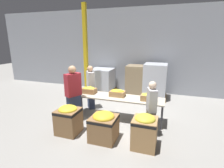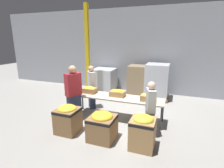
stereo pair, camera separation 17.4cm
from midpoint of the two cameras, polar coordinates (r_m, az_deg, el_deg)
The scene contains 16 objects.
ground_plane at distance 5.93m, azimuth 2.36°, elevation -11.15°, with size 30.00×30.00×0.00m, color gray.
wall_back at distance 8.64m, azimuth 9.61°, elevation 10.56°, with size 16.00×0.08×4.00m.
sorting_table at distance 5.66m, azimuth 2.43°, elevation -4.62°, with size 3.00×0.72×0.76m.
banana_box_0 at distance 6.04m, azimuth -6.51°, elevation -1.85°, with size 0.47×0.33×0.23m.
banana_box_1 at distance 5.65m, azimuth 2.68°, elevation -2.89°, with size 0.48×0.32×0.23m.
banana_box_2 at distance 5.37m, azimuth 12.56°, elevation -4.24°, with size 0.42×0.31×0.24m.
volunteer_0 at distance 4.80m, azimuth 13.40°, elevation -8.13°, with size 0.32×0.45×1.51m.
volunteer_1 at distance 5.61m, azimuth -11.54°, elevation -3.19°, with size 0.43×0.54×1.79m.
volunteer_2 at distance 6.58m, azimuth -5.94°, elevation -1.08°, with size 0.44×0.48×1.63m.
donation_bin_0 at distance 5.09m, azimuth -13.29°, elevation -10.74°, with size 0.60×0.60×0.81m.
donation_bin_1 at distance 4.65m, azimuth -2.10°, elevation -13.27°, with size 0.66×0.66×0.76m.
donation_bin_2 at distance 4.38m, azimuth 11.13°, elevation -14.72°, with size 0.58×0.58×0.85m.
support_pillar at distance 7.75m, azimuth -7.34°, elevation 10.20°, with size 0.16×0.16×4.00m.
pallet_stack_0 at distance 8.06m, azimuth 9.01°, elevation 0.90°, with size 0.91×0.91×1.41m.
pallet_stack_1 at distance 8.67m, azimuth -1.98°, elevation 1.15°, with size 1.15×1.15×1.15m.
pallet_stack_2 at distance 7.86m, azimuth 15.05°, elevation 0.68°, with size 1.04×1.04×1.53m.
Camera 2 is at (1.72, -5.06, 2.57)m, focal length 28.00 mm.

